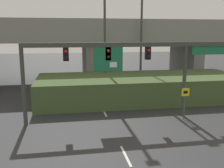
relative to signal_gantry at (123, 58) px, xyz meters
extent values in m
cube|color=silver|center=(-1.09, -5.91, -4.68)|extent=(0.14, 2.40, 0.01)
cube|color=silver|center=(-1.09, 2.02, -4.68)|extent=(0.14, 2.40, 0.01)
cube|color=silver|center=(-1.09, 9.95, -4.68)|extent=(0.14, 2.40, 0.01)
cube|color=silver|center=(-1.09, 17.89, -4.68)|extent=(0.14, 2.40, 0.01)
cylinder|color=#383D33|center=(-7.05, 0.01, -1.79)|extent=(0.28, 0.28, 5.78)
cylinder|color=#383D33|center=(4.88, 0.01, -1.79)|extent=(0.28, 0.28, 5.78)
cube|color=#383D33|center=(0.58, 0.01, 0.94)|extent=(15.26, 0.32, 0.32)
cube|color=black|center=(-4.07, 0.01, 0.31)|extent=(0.40, 0.28, 0.95)
sphere|color=red|center=(-4.07, -0.16, 0.52)|extent=(0.22, 0.22, 0.22)
sphere|color=black|center=(-4.07, -0.16, 0.09)|extent=(0.22, 0.22, 0.22)
cube|color=black|center=(-1.09, 0.01, 0.31)|extent=(0.40, 0.28, 0.95)
sphere|color=red|center=(-1.09, -0.16, 0.52)|extent=(0.22, 0.22, 0.22)
sphere|color=black|center=(-1.09, -0.16, 0.09)|extent=(0.22, 0.22, 0.22)
cube|color=black|center=(1.89, 0.01, 0.31)|extent=(0.40, 0.28, 0.95)
sphere|color=red|center=(1.89, -0.16, 0.52)|extent=(0.22, 0.22, 0.22)
sphere|color=black|center=(1.89, -0.16, 0.09)|extent=(0.22, 0.22, 0.22)
cube|color=#196B42|center=(-1.09, -0.09, -0.08)|extent=(2.11, 0.08, 1.74)
cube|color=white|center=(-0.72, -0.14, -0.48)|extent=(0.53, 0.03, 0.38)
cube|color=#196B42|center=(6.71, -0.05, 0.46)|extent=(2.73, 0.07, 0.64)
cylinder|color=#4C4C4C|center=(4.59, -0.85, -3.43)|extent=(0.08, 0.08, 2.49)
cube|color=yellow|center=(4.59, -0.90, -2.54)|extent=(0.60, 0.03, 0.60)
cube|color=black|center=(4.59, -0.91, -2.54)|extent=(0.33, 0.01, 0.21)
cylinder|color=#383D33|center=(-0.03, 8.76, 3.94)|extent=(0.24, 0.24, 17.23)
cylinder|color=#383D33|center=(4.19, 9.78, 3.65)|extent=(0.24, 0.24, 16.67)
cube|color=gray|center=(-1.09, 15.34, 1.55)|extent=(46.94, 9.78, 1.75)
cube|color=gray|center=(-1.09, 10.65, 2.88)|extent=(46.94, 0.40, 0.90)
cube|color=gray|center=(-1.09, 15.34, -2.00)|extent=(1.40, 7.82, 5.36)
cube|color=gray|center=(12.21, 15.34, -2.00)|extent=(1.40, 7.82, 5.36)
cube|color=#42562D|center=(3.11, 5.83, -3.53)|extent=(19.98, 7.35, 2.31)
cube|color=silver|center=(8.04, 3.41, -4.22)|extent=(4.64, 2.04, 0.60)
cube|color=black|center=(7.86, 3.42, -3.56)|extent=(2.45, 1.76, 0.70)
cylinder|color=black|center=(9.49, 4.15, -4.36)|extent=(0.65, 0.25, 0.64)
cylinder|color=black|center=(9.42, 2.54, -4.36)|extent=(0.65, 0.25, 0.64)
cylinder|color=black|center=(6.67, 4.28, -4.36)|extent=(0.65, 0.25, 0.64)
cylinder|color=black|center=(6.59, 2.67, -4.36)|extent=(0.65, 0.25, 0.64)
camera|label=1|loc=(-4.05, -18.60, 1.78)|focal=42.00mm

